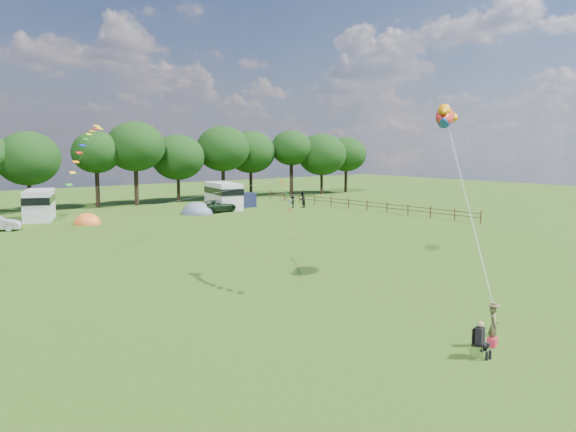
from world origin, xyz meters
TOP-DOWN VIEW (x-y plane):
  - ground_plane at (0.00, 0.00)m, footprint 180.00×180.00m
  - tree_line at (5.30, 54.99)m, footprint 102.98×10.98m
  - fence at (32.00, 34.50)m, footprint 0.12×33.12m
  - car_d at (17.63, 42.23)m, footprint 5.27×3.05m
  - campervan_c at (0.14, 47.60)m, footprint 4.88×6.66m
  - campervan_d at (20.23, 44.71)m, footprint 4.08×6.71m
  - tent_orange at (2.59, 41.44)m, footprint 2.62×2.87m
  - tent_greyblue at (15.16, 42.22)m, footprint 3.44×3.77m
  - awning_navy at (23.03, 45.03)m, footprint 2.93×2.46m
  - kite_flyer at (0.55, -3.91)m, footprint 0.67×0.65m
  - camp_chair at (-1.07, -4.38)m, footprint 0.66×0.67m
  - kite_bag at (0.41, -3.99)m, footprint 0.55×0.45m
  - fish_kite at (11.11, 6.69)m, footprint 3.28×2.66m
  - streamer_kite_b at (-4.68, 22.77)m, footprint 4.27×4.61m
  - streamer_kite_c at (1.69, 10.30)m, footprint 3.15×5.02m
  - walker_a at (28.27, 40.02)m, footprint 1.06×0.84m
  - walker_b at (27.24, 40.59)m, footprint 1.07×0.87m

SIDE VIEW (x-z plane):
  - ground_plane at x=0.00m, z-range 0.00..0.00m
  - tent_greyblue at x=15.16m, z-range -1.26..1.30m
  - tent_orange at x=2.59m, z-range -1.00..1.05m
  - kite_bag at x=0.41m, z-range 0.00..0.33m
  - car_d at x=17.63m, z-range 0.00..1.35m
  - fence at x=32.00m, z-range 0.10..1.30m
  - walker_b at x=27.24m, z-range 0.00..1.50m
  - kite_flyer at x=0.55m, z-range 0.00..1.54m
  - camp_chair at x=-1.07m, z-range 0.13..1.47m
  - awning_navy at x=23.03m, z-range 0.00..1.73m
  - walker_a at x=28.27m, z-range 0.00..1.91m
  - campervan_c at x=0.14m, z-range 0.11..3.12m
  - campervan_d at x=20.23m, z-range 0.11..3.18m
  - streamer_kite_c at x=1.69m, z-range 3.47..6.28m
  - tree_line at x=5.30m, z-range 1.21..11.48m
  - streamer_kite_b at x=-4.68m, z-range 5.80..9.59m
  - fish_kite at x=11.11m, z-range 8.44..10.25m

